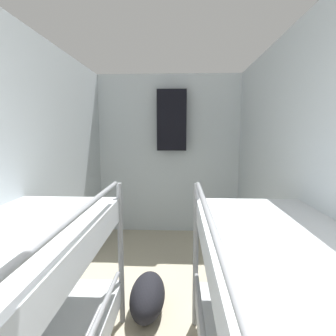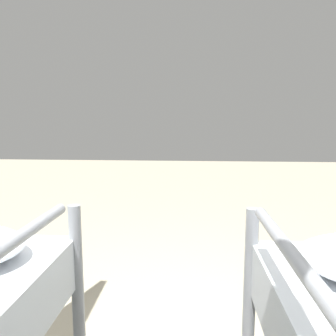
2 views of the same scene
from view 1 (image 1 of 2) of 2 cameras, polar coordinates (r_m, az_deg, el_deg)
The scene contains 5 objects.
wall_left at distance 2.30m, azimuth -31.76°, elevation -2.37°, with size 0.06×4.57×2.47m.
wall_right at distance 2.13m, azimuth 29.18°, elevation -2.94°, with size 0.06×4.57×2.47m.
wall_back at distance 4.14m, azimuth 0.20°, elevation 2.85°, with size 2.31×0.06×2.47m.
duffel_bag at distance 2.59m, azimuth -4.46°, elevation -25.98°, with size 0.31×0.63×0.31m.
hanging_coat at distance 3.98m, azimuth 0.82°, elevation 10.34°, with size 0.44×0.12×0.90m.
Camera 1 is at (0.17, 0.36, 1.60)m, focal length 28.00 mm.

